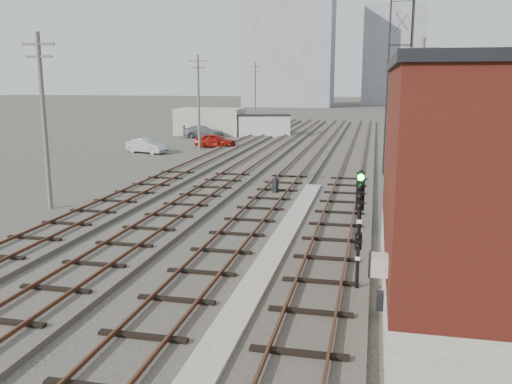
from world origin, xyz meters
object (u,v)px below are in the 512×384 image
(signal_mast, at_px, (359,223))
(switch_stand, at_px, (275,186))
(site_trailer, at_px, (264,125))
(car_silver, at_px, (147,146))
(car_grey, at_px, (203,132))
(car_red, at_px, (215,141))

(signal_mast, bearing_deg, switch_stand, 110.22)
(switch_stand, bearing_deg, site_trailer, 126.83)
(switch_stand, xyz_separation_m, car_silver, (-15.02, 16.07, 0.11))
(switch_stand, bearing_deg, car_grey, 139.21)
(signal_mast, distance_m, switch_stand, 15.13)
(switch_stand, height_order, car_grey, car_grey)
(car_red, distance_m, car_grey, 9.71)
(signal_mast, xyz_separation_m, switch_stand, (-5.19, 14.10, -1.75))
(signal_mast, distance_m, car_red, 38.81)
(signal_mast, relative_size, car_grey, 0.81)
(switch_stand, height_order, car_red, car_red)
(signal_mast, height_order, site_trailer, signal_mast)
(signal_mast, relative_size, switch_stand, 3.31)
(site_trailer, height_order, car_silver, site_trailer)
(signal_mast, height_order, car_red, signal_mast)
(site_trailer, bearing_deg, switch_stand, -92.25)
(switch_stand, bearing_deg, signal_mast, -45.64)
(car_silver, height_order, car_grey, car_grey)
(site_trailer, distance_m, car_grey, 7.34)
(signal_mast, distance_m, car_silver, 36.36)
(car_red, bearing_deg, site_trailer, -9.90)
(car_silver, relative_size, car_grey, 0.84)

